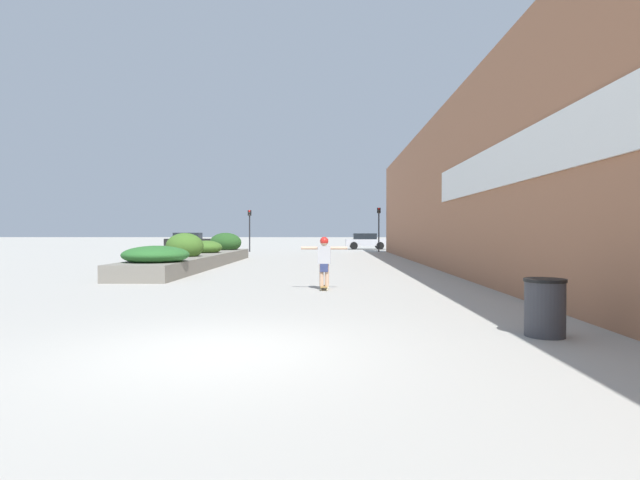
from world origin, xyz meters
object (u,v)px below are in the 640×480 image
object	(u,v)px
traffic_light_left	(250,223)
car_center_left	(366,241)
car_leftmost	(189,240)
traffic_light_right	(379,222)
trash_bin	(545,307)
skateboard	(324,287)
skateboarder	(324,256)

from	to	relation	value
traffic_light_left	car_center_left	bearing A→B (deg)	32.06
car_leftmost	traffic_light_right	xyz separation A→B (m)	(17.75, -6.59, 1.66)
traffic_light_right	trash_bin	bearing A→B (deg)	-91.08
skateboard	trash_bin	bearing A→B (deg)	-58.98
skateboarder	trash_bin	xyz separation A→B (m)	(3.55, -6.26, -0.49)
skateboarder	traffic_light_left	size ratio (longest dim) A/B	0.41
skateboarder	car_leftmost	xyz separation A→B (m)	(-13.57, 33.93, -0.13)
car_center_left	skateboard	bearing A→B (deg)	-6.06
car_center_left	traffic_light_left	bearing A→B (deg)	-57.94
trash_bin	skateboarder	bearing A→B (deg)	119.54
trash_bin	car_center_left	distance (m)	39.62
trash_bin	traffic_light_right	distance (m)	33.67
skateboarder	car_leftmost	bearing A→B (deg)	113.27
car_leftmost	car_center_left	xyz separation A→B (m)	(17.10, -0.57, -0.02)
trash_bin	traffic_light_left	size ratio (longest dim) A/B	0.26
skateboarder	trash_bin	size ratio (longest dim) A/B	1.55
traffic_light_right	car_leftmost	bearing A→B (deg)	159.64
traffic_light_left	traffic_light_right	xyz separation A→B (m)	(10.73, 0.30, 0.12)
skateboard	trash_bin	size ratio (longest dim) A/B	0.77
skateboard	car_center_left	bearing A→B (deg)	85.42
skateboarder	car_leftmost	world-z (taller)	car_leftmost
trash_bin	car_leftmost	world-z (taller)	car_leftmost
skateboard	car_center_left	xyz separation A→B (m)	(3.54, 33.35, 0.73)
car_center_left	traffic_light_right	distance (m)	6.27
skateboard	trash_bin	world-z (taller)	trash_bin
car_leftmost	car_center_left	world-z (taller)	car_leftmost
trash_bin	traffic_light_right	xyz separation A→B (m)	(0.63, 33.60, 2.02)
traffic_light_left	traffic_light_right	bearing A→B (deg)	1.62
traffic_light_right	skateboarder	bearing A→B (deg)	-98.70
car_leftmost	traffic_light_left	world-z (taller)	traffic_light_left
trash_bin	car_center_left	bearing A→B (deg)	90.02
car_leftmost	traffic_light_left	bearing A→B (deg)	45.53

